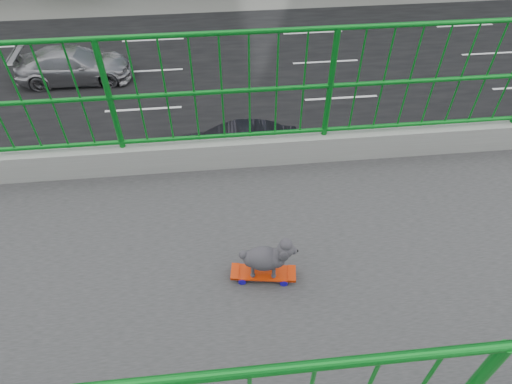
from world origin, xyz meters
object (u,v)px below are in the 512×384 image
(skateboard, at_px, (263,273))
(car_0, at_px, (502,203))
(car_3, at_px, (74,65))
(poodle, at_px, (267,257))
(car_1, at_px, (235,151))

(skateboard, height_order, car_0, skateboard)
(car_0, bearing_deg, car_3, -124.50)
(poodle, relative_size, car_3, 0.09)
(car_0, xyz_separation_m, car_1, (-3.20, -7.59, -0.03))
(skateboard, distance_m, car_0, 11.69)
(car_1, bearing_deg, skateboard, -1.06)
(skateboard, distance_m, poodle, 0.22)
(poodle, xyz_separation_m, car_0, (-6.05, 7.74, -6.53))
(poodle, xyz_separation_m, car_3, (-15.65, -6.23, -6.58))
(car_3, bearing_deg, car_1, -135.10)
(poodle, height_order, car_3, poodle)
(skateboard, xyz_separation_m, car_0, (-6.05, 7.76, -6.31))
(car_3, bearing_deg, car_0, -124.50)
(car_3, bearing_deg, poodle, -158.30)
(car_0, relative_size, car_3, 0.92)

